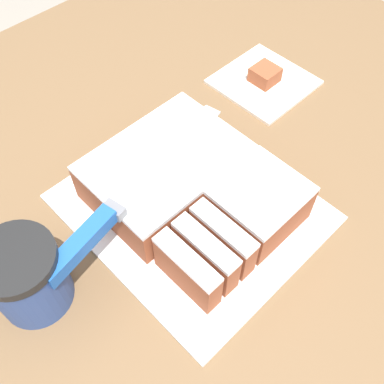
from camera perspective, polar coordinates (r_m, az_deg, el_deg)
name	(u,v)px	position (r m, az deg, el deg)	size (l,w,h in m)	color
ground_plane	(181,358)	(1.54, -1.39, -20.33)	(8.00, 8.00, 0.00)	#9E9384
countertop	(177,303)	(1.10, -1.87, -13.93)	(1.40, 1.10, 0.92)	brown
cake_board	(192,207)	(0.68, 0.00, -1.90)	(0.30, 0.35, 0.01)	white
cake	(192,189)	(0.65, -0.05, 0.43)	(0.22, 0.27, 0.07)	#994C2D
knife	(105,219)	(0.58, -10.93, -3.37)	(0.35, 0.09, 0.02)	silver
coffee_cup	(26,277)	(0.60, -20.28, -10.09)	(0.10, 0.10, 0.11)	#334C8C
paper_napkin	(264,82)	(0.88, 9.09, 13.63)	(0.16, 0.16, 0.01)	white
brownie	(265,75)	(0.87, 9.24, 14.49)	(0.05, 0.05, 0.03)	#994C2D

